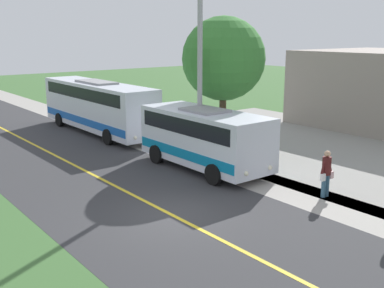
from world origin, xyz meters
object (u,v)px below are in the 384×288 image
(shuttle_bus_front, at_px, (205,136))
(pedestrian_with_bags, at_px, (326,172))
(street_light_pole, at_px, (198,63))
(transit_bus_rear, at_px, (97,105))
(tree_curbside, at_px, (223,59))

(shuttle_bus_front, distance_m, pedestrian_with_bags, 6.00)
(shuttle_bus_front, height_order, street_light_pole, street_light_pole)
(street_light_pole, bearing_deg, transit_bus_rear, -87.41)
(shuttle_bus_front, distance_m, transit_bus_rear, 10.38)
(pedestrian_with_bags, bearing_deg, shuttle_bus_front, -78.71)
(transit_bus_rear, xyz_separation_m, pedestrian_with_bags, (-1.27, 16.23, -0.79))
(pedestrian_with_bags, relative_size, street_light_pole, 0.21)
(transit_bus_rear, distance_m, tree_curbside, 9.46)
(transit_bus_rear, bearing_deg, tree_curbside, 109.19)
(transit_bus_rear, bearing_deg, pedestrian_with_bags, 94.48)
(tree_curbside, bearing_deg, pedestrian_with_bags, 77.88)
(transit_bus_rear, relative_size, street_light_pole, 1.26)
(shuttle_bus_front, bearing_deg, tree_curbside, -145.82)
(shuttle_bus_front, xyz_separation_m, tree_curbside, (-2.84, -1.93, 3.31))
(shuttle_bus_front, relative_size, street_light_pole, 0.79)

